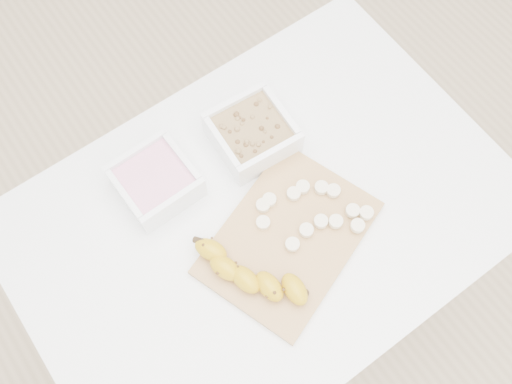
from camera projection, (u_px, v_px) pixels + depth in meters
ground at (261, 296)px, 1.85m from camera, size 3.50×3.50×0.00m
table at (264, 230)px, 1.25m from camera, size 1.00×0.70×0.75m
bowl_yogurt at (156, 181)px, 1.15m from camera, size 0.15×0.15×0.07m
bowl_granola at (252, 133)px, 1.19m from camera, size 0.17×0.17×0.07m
cutting_board at (288, 238)px, 1.13m from camera, size 0.40×0.34×0.01m
banana at (253, 274)px, 1.07m from camera, size 0.13×0.24×0.04m
banana_slices at (313, 211)px, 1.14m from camera, size 0.21×0.18×0.02m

